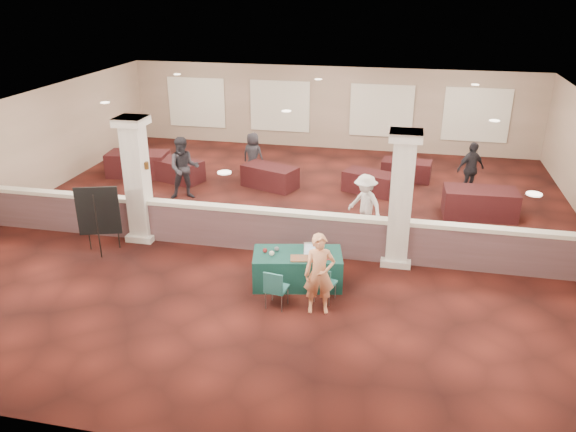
% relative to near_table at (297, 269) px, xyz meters
% --- Properties ---
extents(ground, '(16.00, 16.00, 0.00)m').
position_rel_near_table_xyz_m(ground, '(-0.90, 3.00, -0.37)').
color(ground, '#451611').
rests_on(ground, ground).
extents(wall_back, '(16.00, 0.04, 3.20)m').
position_rel_near_table_xyz_m(wall_back, '(-0.90, 11.00, 1.23)').
color(wall_back, gray).
rests_on(wall_back, ground).
extents(wall_front, '(16.00, 0.04, 3.20)m').
position_rel_near_table_xyz_m(wall_front, '(-0.90, -5.00, 1.23)').
color(wall_front, gray).
rests_on(wall_front, ground).
extents(wall_left, '(0.04, 16.00, 3.20)m').
position_rel_near_table_xyz_m(wall_left, '(-8.90, 3.00, 1.23)').
color(wall_left, gray).
rests_on(wall_left, ground).
extents(ceiling, '(16.00, 16.00, 0.02)m').
position_rel_near_table_xyz_m(ceiling, '(-0.90, 3.00, 2.83)').
color(ceiling, silver).
rests_on(ceiling, wall_back).
extents(partition_wall, '(15.60, 0.28, 1.10)m').
position_rel_near_table_xyz_m(partition_wall, '(-0.90, 1.50, 0.20)').
color(partition_wall, brown).
rests_on(partition_wall, ground).
extents(column_left, '(0.72, 0.72, 3.20)m').
position_rel_near_table_xyz_m(column_left, '(-4.40, 1.50, 1.27)').
color(column_left, white).
rests_on(column_left, ground).
extents(column_right, '(0.72, 0.72, 3.20)m').
position_rel_near_table_xyz_m(column_right, '(2.10, 1.50, 1.27)').
color(column_right, white).
rests_on(column_right, ground).
extents(sconce_left, '(0.12, 0.12, 0.18)m').
position_rel_near_table_xyz_m(sconce_left, '(-4.68, 1.50, 1.63)').
color(sconce_left, brown).
rests_on(sconce_left, column_left).
extents(sconce_right, '(0.12, 0.12, 0.18)m').
position_rel_near_table_xyz_m(sconce_right, '(-4.12, 1.50, 1.63)').
color(sconce_right, brown).
rests_on(sconce_right, column_left).
extents(near_table, '(2.08, 1.33, 0.74)m').
position_rel_near_table_xyz_m(near_table, '(0.00, 0.00, 0.00)').
color(near_table, '#0F3A34').
rests_on(near_table, ground).
extents(conf_chair_main, '(0.50, 0.50, 0.81)m').
position_rel_near_table_xyz_m(conf_chair_main, '(0.68, -0.64, 0.11)').
color(conf_chair_main, '#1E5A57').
rests_on(conf_chair_main, ground).
extents(conf_chair_side, '(0.49, 0.49, 0.85)m').
position_rel_near_table_xyz_m(conf_chair_side, '(-0.24, -1.08, 0.13)').
color(conf_chair_side, '#1E5A57').
rests_on(conf_chair_side, ground).
extents(easel_board, '(0.98, 0.60, 1.72)m').
position_rel_near_table_xyz_m(easel_board, '(-4.99, 0.50, 0.72)').
color(easel_board, black).
rests_on(easel_board, ground).
extents(woman, '(0.69, 0.53, 1.70)m').
position_rel_near_table_xyz_m(woman, '(0.64, -1.00, 0.48)').
color(woman, '#FAAD6D').
rests_on(woman, ground).
extents(far_table_front_left, '(1.92, 1.38, 0.70)m').
position_rel_near_table_xyz_m(far_table_front_left, '(-5.30, 6.00, -0.02)').
color(far_table_front_left, black).
rests_on(far_table_front_left, ground).
extents(far_table_front_center, '(1.94, 1.43, 0.71)m').
position_rel_near_table_xyz_m(far_table_front_center, '(-2.10, 6.00, -0.02)').
color(far_table_front_center, black).
rests_on(far_table_front_center, ground).
extents(far_table_front_right, '(2.04, 1.08, 0.81)m').
position_rel_near_table_xyz_m(far_table_front_right, '(4.30, 4.86, 0.04)').
color(far_table_front_right, black).
rests_on(far_table_front_right, ground).
extents(far_table_back_left, '(2.11, 1.23, 0.81)m').
position_rel_near_table_xyz_m(far_table_back_left, '(-6.81, 6.20, 0.04)').
color(far_table_back_left, black).
rests_on(far_table_back_left, ground).
extents(far_table_back_center, '(1.80, 1.32, 0.66)m').
position_rel_near_table_xyz_m(far_table_back_center, '(1.10, 6.20, -0.04)').
color(far_table_back_center, black).
rests_on(far_table_back_center, ground).
extents(far_table_back_right, '(1.68, 0.96, 0.65)m').
position_rel_near_table_xyz_m(far_table_back_right, '(2.20, 7.69, -0.04)').
color(far_table_back_right, black).
rests_on(far_table_back_right, ground).
extents(attendee_a, '(1.05, 0.82, 1.92)m').
position_rel_near_table_xyz_m(attendee_a, '(-4.40, 4.49, 0.59)').
color(attendee_a, black).
rests_on(attendee_a, ground).
extents(attendee_b, '(1.13, 1.02, 1.64)m').
position_rel_near_table_xyz_m(attendee_b, '(1.20, 3.00, 0.45)').
color(attendee_b, silver).
rests_on(attendee_b, ground).
extents(attendee_c, '(1.09, 0.96, 1.69)m').
position_rel_near_table_xyz_m(attendee_c, '(4.13, 6.60, 0.48)').
color(attendee_c, black).
rests_on(attendee_c, ground).
extents(attendee_d, '(0.83, 0.56, 1.55)m').
position_rel_near_table_xyz_m(attendee_d, '(-2.90, 6.86, 0.40)').
color(attendee_d, black).
rests_on(attendee_d, ground).
extents(laptop_base, '(0.37, 0.30, 0.02)m').
position_rel_near_table_xyz_m(laptop_base, '(0.31, 0.01, 0.38)').
color(laptop_base, silver).
rests_on(laptop_base, near_table).
extents(laptop_screen, '(0.33, 0.08, 0.22)m').
position_rel_near_table_xyz_m(laptop_screen, '(0.28, 0.13, 0.50)').
color(laptop_screen, silver).
rests_on(laptop_screen, near_table).
extents(screen_glow, '(0.30, 0.07, 0.19)m').
position_rel_near_table_xyz_m(screen_glow, '(0.29, 0.12, 0.48)').
color(screen_glow, silver).
rests_on(screen_glow, near_table).
extents(knitting, '(0.46, 0.38, 0.03)m').
position_rel_near_table_xyz_m(knitting, '(0.10, -0.24, 0.39)').
color(knitting, '#AA521B').
rests_on(knitting, near_table).
extents(yarn_cream, '(0.11, 0.11, 0.11)m').
position_rel_near_table_xyz_m(yarn_cream, '(-0.53, -0.21, 0.43)').
color(yarn_cream, beige).
rests_on(yarn_cream, near_table).
extents(yarn_red, '(0.10, 0.10, 0.10)m').
position_rel_near_table_xyz_m(yarn_red, '(-0.71, -0.09, 0.42)').
color(yarn_red, '#5E1712').
rests_on(yarn_red, near_table).
extents(yarn_grey, '(0.11, 0.11, 0.11)m').
position_rel_near_table_xyz_m(yarn_grey, '(-0.47, 0.03, 0.42)').
color(yarn_grey, '#45464A').
rests_on(yarn_grey, near_table).
extents(scissors, '(0.13, 0.05, 0.01)m').
position_rel_near_table_xyz_m(scissors, '(0.70, -0.15, 0.38)').
color(scissors, red).
rests_on(scissors, near_table).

